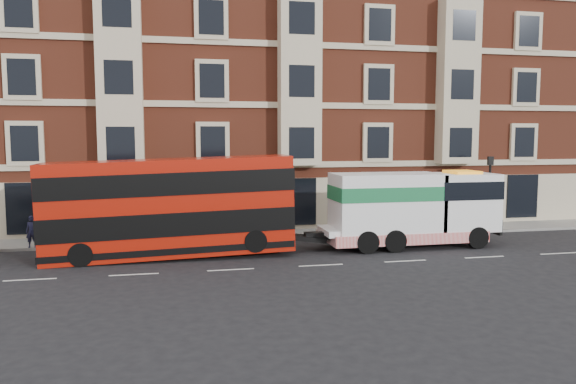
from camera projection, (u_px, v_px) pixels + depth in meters
name	position (u px, v px, depth m)	size (l,w,h in m)	color
ground	(321.00, 265.00, 24.80)	(120.00, 120.00, 0.00)	black
sidewalk	(286.00, 235.00, 32.09)	(90.00, 3.00, 0.15)	slate
victorian_terrace	(271.00, 72.00, 38.50)	(45.00, 12.00, 20.40)	brown
lamp_post_west	(179.00, 194.00, 29.32)	(0.35, 0.15, 4.35)	black
lamp_post_east	(490.00, 187.00, 33.06)	(0.35, 0.15, 4.35)	black
double_decker_bus	(170.00, 206.00, 26.24)	(11.43, 2.62, 4.63)	#A41609
tow_truck	(410.00, 208.00, 28.79)	(9.15, 2.70, 3.81)	white
pedestrian	(32.00, 232.00, 27.94)	(0.58, 0.38, 1.60)	#181831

